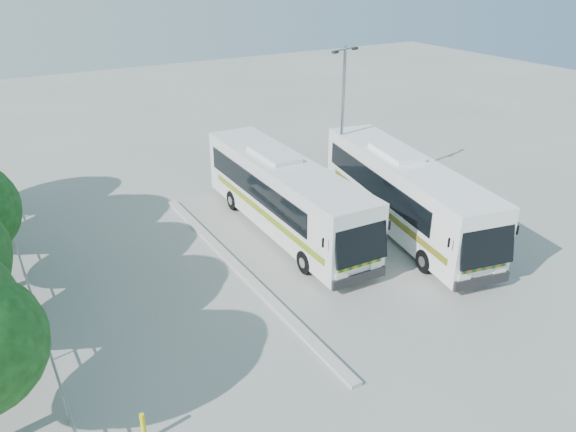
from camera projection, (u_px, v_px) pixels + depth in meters
ground at (313, 278)px, 22.55m from camera, size 100.00×100.00×0.00m
kerb_divider at (240, 269)px, 23.03m from camera, size 0.40×16.00×0.15m
railing at (28, 284)px, 20.76m from camera, size 0.06×22.00×1.00m
coach_main at (284, 194)px, 25.69m from camera, size 2.87×12.23×3.37m
coach_adjacent at (404, 192)px, 25.86m from camera, size 4.73×12.42×3.38m
lamppost at (342, 116)px, 28.53m from camera, size 1.88×0.74×7.86m
bollard at (143, 428)px, 14.78m from camera, size 0.14×0.14×0.94m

